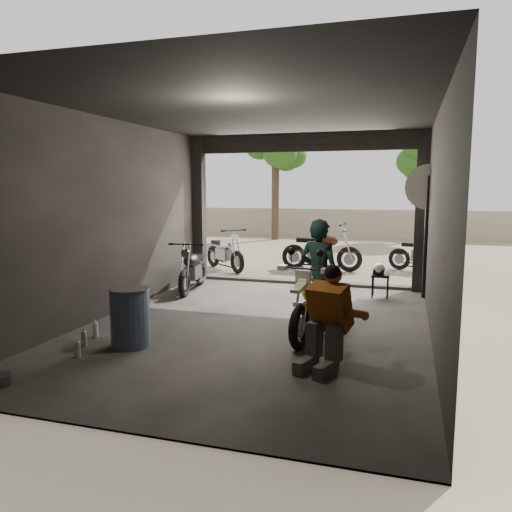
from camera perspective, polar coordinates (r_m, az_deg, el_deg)
The scene contains 16 objects.
ground at distance 7.64m, azimuth 0.09°, elevation -8.10°, with size 80.00×80.00×0.00m, color #7A6D56.
garage at distance 7.91m, azimuth 1.23°, elevation 1.90°, with size 7.00×7.13×3.20m.
boundary_wall at distance 21.19m, azimuth 11.14°, elevation 3.66°, with size 18.00×0.30×1.20m, color gray.
tree_left at distance 20.28m, azimuth 2.26°, elevation 13.19°, with size 2.20×2.20×5.60m.
tree_right at distance 21.09m, azimuth 19.10°, elevation 11.40°, with size 2.20×2.20×5.00m.
main_bike at distance 7.04m, azimuth 6.89°, elevation -4.97°, with size 0.67×1.63×1.09m, color beige, non-canonical shape.
left_bike at distance 10.16m, azimuth -7.26°, elevation -1.16°, with size 0.63×1.53×1.04m, color black, non-canonical shape.
outside_bike_a at distance 12.69m, azimuth -3.60°, elevation 0.78°, with size 0.65×1.59×1.07m, color black, non-canonical shape.
outside_bike_b at distance 12.71m, azimuth 7.49°, elevation 1.04°, with size 0.74×1.79×1.21m, color #38140D, non-canonical shape.
outside_bike_c at distance 13.09m, azimuth 18.68°, elevation 0.54°, with size 0.64×1.55×1.05m, color black, non-canonical shape.
rider at distance 7.33m, azimuth 7.20°, elevation -2.20°, with size 0.60×0.40×1.66m, color black.
mechanic at distance 5.81m, azimuth 7.85°, elevation -7.33°, with size 0.60×0.81×1.17m, color #A15215, non-canonical shape.
stool at distance 9.75m, azimuth 14.04°, elevation -2.48°, with size 0.33×0.33×0.46m.
helmet at distance 9.68m, azimuth 13.86°, elevation -1.44°, with size 0.23×0.25×0.22m, color white.
oil_drum at distance 6.80m, azimuth -14.18°, elevation -6.93°, with size 0.51×0.51×0.79m, color #394B60.
sign_post at distance 9.80m, azimuth 19.01°, elevation 5.18°, with size 0.84×0.08×2.52m.
Camera 1 is at (2.13, -7.03, 2.10)m, focal length 35.00 mm.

